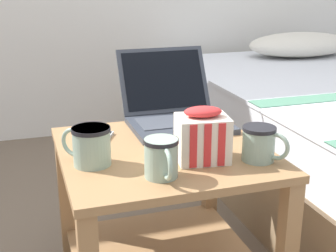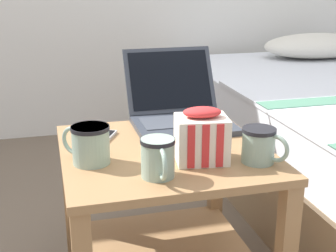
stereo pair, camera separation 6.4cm
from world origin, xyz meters
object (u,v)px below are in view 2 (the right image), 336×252
mug_front_left (260,144)px  snack_bag (202,137)px  laptop (179,110)px  mug_mid_center (90,143)px  cell_phone (97,138)px  mug_front_right (158,156)px

mug_front_left → snack_bag: (-0.14, 0.05, 0.01)m
laptop → mug_front_left: size_ratio=3.07×
mug_mid_center → snack_bag: bearing=-12.0°
mug_mid_center → cell_phone: (0.04, 0.17, -0.05)m
mug_mid_center → snack_bag: snack_bag is taller
cell_phone → mug_front_right: bearing=-69.8°
mug_front_right → snack_bag: bearing=28.4°
laptop → cell_phone: 0.30m
laptop → mug_front_right: 0.43m
mug_front_left → mug_mid_center: bearing=165.5°
mug_front_left → cell_phone: size_ratio=0.68×
laptop → mug_front_right: laptop is taller
mug_mid_center → cell_phone: bearing=77.9°
snack_bag → laptop: bearing=84.0°
laptop → snack_bag: bearing=-96.0°
mug_front_left → cell_phone: mug_front_left is taller
laptop → snack_bag: size_ratio=2.38×
laptop → cell_phone: laptop is taller
mug_front_left → cell_phone: bearing=144.1°
mug_front_left → cell_phone: 0.48m
laptop → mug_mid_center: 0.41m
mug_front_left → mug_front_right: bearing=-175.2°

